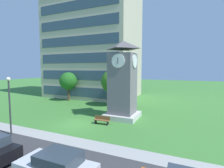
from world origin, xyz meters
The scene contains 10 objects.
ground_plane centered at (0.00, 0.00, 0.00)m, with size 160.00×160.00×0.00m, color #3D7A33.
street_asphalt centered at (0.00, -8.02, 0.00)m, with size 120.00×7.20×0.01m, color #38383A.
kerb_strip centered at (0.00, -3.62, 0.00)m, with size 120.00×1.60×0.01m, color #9E9E99.
office_building centered at (-8.30, 18.28, 14.40)m, with size 18.56×12.53×28.80m.
clock_tower centered at (3.70, 4.49, 4.16)m, with size 3.85×3.85×9.38m.
park_bench centered at (2.50, 1.29, 0.46)m, with size 1.82×0.57×0.88m.
street_lamp centered at (-3.71, -4.78, 3.33)m, with size 0.36×0.36×5.30m.
tree_near_tower centered at (-9.57, 10.95, 3.71)m, with size 3.28×3.28×5.38m.
tree_by_building centered at (-0.04, 10.18, 3.94)m, with size 3.87×3.87×5.90m.
parked_car_silver centered at (4.75, -8.25, 0.86)m, with size 4.35×2.06×1.69m.
Camera 1 is at (10.89, -14.88, 6.05)m, focal length 27.36 mm.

